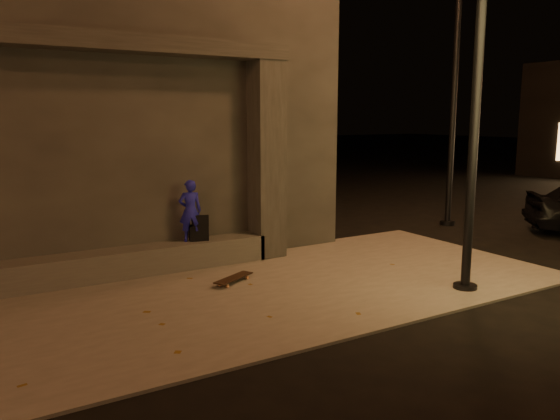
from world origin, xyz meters
TOP-DOWN VIEW (x-y plane):
  - ground at (0.00, 0.00)m, footprint 120.00×120.00m
  - sidewalk at (0.00, 2.00)m, footprint 11.00×4.40m
  - building at (-1.00, 6.49)m, footprint 9.00×5.10m
  - ledge at (-1.50, 3.75)m, footprint 6.00×0.55m
  - column at (1.70, 3.75)m, footprint 0.55×0.55m
  - canopy at (-0.50, 3.80)m, footprint 5.00×0.70m
  - skateboarder at (0.17, 3.75)m, footprint 0.44×0.34m
  - backpack at (0.32, 3.75)m, footprint 0.37×0.28m
  - skateboard at (0.38, 2.49)m, footprint 0.80×0.54m
  - street_lamp_0 at (3.32, 0.41)m, footprint 0.36×0.36m
  - street_lamp_2 at (7.11, 4.22)m, footprint 0.36×0.36m

SIDE VIEW (x-z plane):
  - ground at x=0.00m, z-range 0.00..0.00m
  - sidewalk at x=0.00m, z-range 0.00..0.04m
  - skateboard at x=0.38m, z-range 0.07..0.16m
  - ledge at x=-1.50m, z-range 0.04..0.49m
  - backpack at x=0.32m, z-range 0.42..0.88m
  - skateboarder at x=0.17m, z-range 0.49..1.57m
  - column at x=1.70m, z-range 0.04..3.64m
  - building at x=-1.00m, z-range -0.01..5.22m
  - canopy at x=-0.50m, z-range 3.64..3.92m
  - street_lamp_2 at x=7.11m, z-range 0.49..7.71m
  - street_lamp_0 at x=3.32m, z-range 0.49..7.72m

